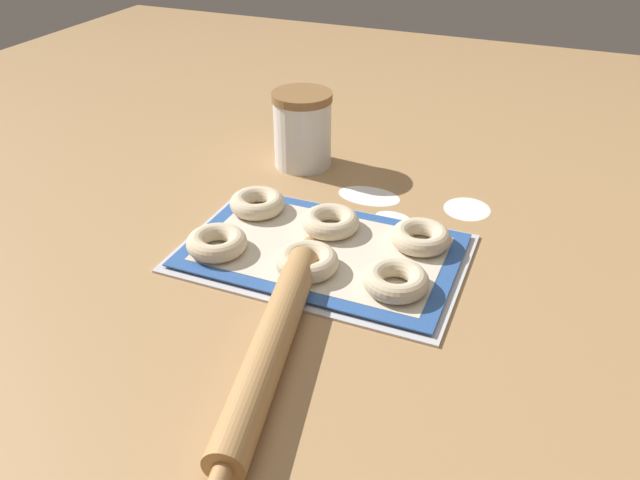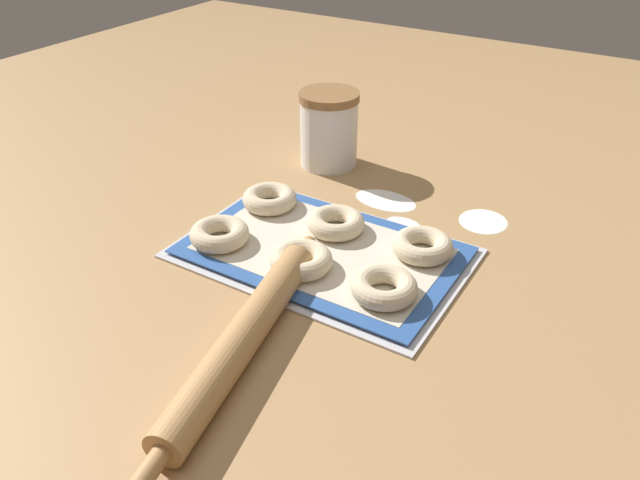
% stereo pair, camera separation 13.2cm
% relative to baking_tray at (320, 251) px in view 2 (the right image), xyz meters
% --- Properties ---
extents(ground_plane, '(2.80, 2.80, 0.00)m').
position_rel_baking_tray_xyz_m(ground_plane, '(0.00, 0.01, -0.00)').
color(ground_plane, '#A87F51').
extents(baking_tray, '(0.45, 0.30, 0.01)m').
position_rel_baking_tray_xyz_m(baking_tray, '(0.00, 0.00, 0.00)').
color(baking_tray, silver).
rests_on(baking_tray, ground_plane).
extents(baking_mat, '(0.42, 0.27, 0.00)m').
position_rel_baking_tray_xyz_m(baking_mat, '(0.00, 0.00, 0.01)').
color(baking_mat, '#2D569E').
rests_on(baking_mat, baking_tray).
extents(bagel_front_left, '(0.10, 0.10, 0.03)m').
position_rel_baking_tray_xyz_m(bagel_front_left, '(-0.15, -0.07, 0.02)').
color(bagel_front_left, beige).
rests_on(bagel_front_left, baking_mat).
extents(bagel_front_center, '(0.10, 0.10, 0.03)m').
position_rel_baking_tray_xyz_m(bagel_front_center, '(0.00, -0.06, 0.02)').
color(bagel_front_center, beige).
rests_on(bagel_front_center, baking_mat).
extents(bagel_front_right, '(0.10, 0.10, 0.03)m').
position_rel_baking_tray_xyz_m(bagel_front_right, '(0.14, -0.06, 0.02)').
color(bagel_front_right, beige).
rests_on(bagel_front_right, baking_mat).
extents(bagel_back_left, '(0.10, 0.10, 0.03)m').
position_rel_baking_tray_xyz_m(bagel_back_left, '(-0.15, 0.07, 0.02)').
color(bagel_back_left, beige).
rests_on(bagel_back_left, baking_mat).
extents(bagel_back_center, '(0.10, 0.10, 0.03)m').
position_rel_baking_tray_xyz_m(bagel_back_center, '(-0.01, 0.06, 0.02)').
color(bagel_back_center, beige).
rests_on(bagel_back_center, baking_mat).
extents(bagel_back_right, '(0.10, 0.10, 0.03)m').
position_rel_baking_tray_xyz_m(bagel_back_right, '(0.15, 0.07, 0.02)').
color(bagel_back_right, beige).
rests_on(bagel_back_right, baking_mat).
extents(flour_canister, '(0.12, 0.12, 0.15)m').
position_rel_baking_tray_xyz_m(flour_canister, '(-0.16, 0.30, 0.07)').
color(flour_canister, white).
rests_on(flour_canister, ground_plane).
extents(rolling_pin, '(0.12, 0.48, 0.05)m').
position_rel_baking_tray_xyz_m(rolling_pin, '(0.04, -0.25, 0.02)').
color(rolling_pin, '#AD7F4C').
rests_on(rolling_pin, ground_plane).
extents(flour_patch_near, '(0.12, 0.07, 0.00)m').
position_rel_baking_tray_xyz_m(flour_patch_near, '(0.01, 0.22, -0.00)').
color(flour_patch_near, white).
rests_on(flour_patch_near, ground_plane).
extents(flour_patch_far, '(0.06, 0.04, 0.00)m').
position_rel_baking_tray_xyz_m(flour_patch_far, '(0.07, 0.16, -0.00)').
color(flour_patch_far, white).
rests_on(flour_patch_far, ground_plane).
extents(flour_patch_side, '(0.08, 0.09, 0.00)m').
position_rel_baking_tray_xyz_m(flour_patch_side, '(0.19, 0.24, -0.00)').
color(flour_patch_side, white).
rests_on(flour_patch_side, ground_plane).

